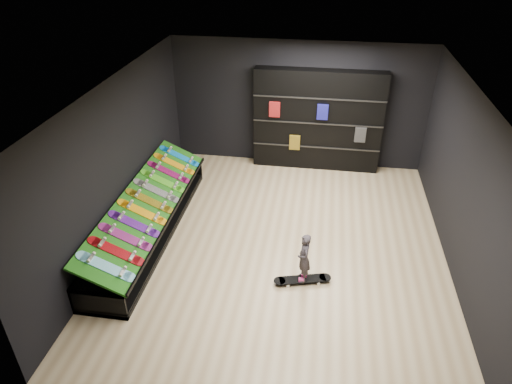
# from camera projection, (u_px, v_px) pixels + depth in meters

# --- Properties ---
(floor) EXTENTS (6.00, 7.00, 0.01)m
(floor) POSITION_uv_depth(u_px,v_px,m) (281.00, 245.00, 8.60)
(floor) COLOR #C7B186
(floor) RESTS_ON ground
(ceiling) EXTENTS (6.00, 7.00, 0.01)m
(ceiling) POSITION_uv_depth(u_px,v_px,m) (286.00, 91.00, 7.06)
(ceiling) COLOR white
(ceiling) RESTS_ON ground
(wall_back) EXTENTS (6.00, 0.02, 3.00)m
(wall_back) POSITION_uv_depth(u_px,v_px,m) (298.00, 105.00, 10.79)
(wall_back) COLOR black
(wall_back) RESTS_ON ground
(wall_front) EXTENTS (6.00, 0.02, 3.00)m
(wall_front) POSITION_uv_depth(u_px,v_px,m) (249.00, 332.00, 4.87)
(wall_front) COLOR black
(wall_front) RESTS_ON ground
(wall_left) EXTENTS (0.02, 7.00, 3.00)m
(wall_left) POSITION_uv_depth(u_px,v_px,m) (118.00, 163.00, 8.22)
(wall_left) COLOR black
(wall_left) RESTS_ON ground
(wall_right) EXTENTS (0.02, 7.00, 3.00)m
(wall_right) POSITION_uv_depth(u_px,v_px,m) (466.00, 189.00, 7.43)
(wall_right) COLOR black
(wall_right) RESTS_ON ground
(display_rack) EXTENTS (0.90, 4.50, 0.50)m
(display_rack) POSITION_uv_depth(u_px,v_px,m) (150.00, 222.00, 8.81)
(display_rack) COLOR black
(display_rack) RESTS_ON ground
(turf_ramp) EXTENTS (0.92, 4.50, 0.46)m
(turf_ramp) POSITION_uv_depth(u_px,v_px,m) (149.00, 202.00, 8.56)
(turf_ramp) COLOR #16570D
(turf_ramp) RESTS_ON display_rack
(back_shelving) EXTENTS (3.00, 0.35, 2.40)m
(back_shelving) POSITION_uv_depth(u_px,v_px,m) (318.00, 121.00, 10.73)
(back_shelving) COLOR black
(back_shelving) RESTS_ON ground
(floor_skateboard) EXTENTS (1.00, 0.47, 0.09)m
(floor_skateboard) POSITION_uv_depth(u_px,v_px,m) (302.00, 280.00, 7.69)
(floor_skateboard) COLOR black
(floor_skateboard) RESTS_ON ground
(child) EXTENTS (0.19, 0.23, 0.53)m
(child) POSITION_uv_depth(u_px,v_px,m) (303.00, 266.00, 7.53)
(child) COLOR black
(child) RESTS_ON floor_skateboard
(display_board_0) EXTENTS (0.93, 0.22, 0.50)m
(display_board_0) POSITION_uv_depth(u_px,v_px,m) (106.00, 267.00, 6.94)
(display_board_0) COLOR #0CB2E5
(display_board_0) RESTS_ON turf_ramp
(display_board_1) EXTENTS (0.93, 0.22, 0.50)m
(display_board_1) POSITION_uv_depth(u_px,v_px,m) (116.00, 251.00, 7.26)
(display_board_1) COLOR red
(display_board_1) RESTS_ON turf_ramp
(display_board_2) EXTENTS (0.93, 0.22, 0.50)m
(display_board_2) POSITION_uv_depth(u_px,v_px,m) (126.00, 237.00, 7.58)
(display_board_2) COLOR #2626BF
(display_board_2) RESTS_ON turf_ramp
(display_board_3) EXTENTS (0.93, 0.22, 0.50)m
(display_board_3) POSITION_uv_depth(u_px,v_px,m) (134.00, 224.00, 7.91)
(display_board_3) COLOR purple
(display_board_3) RESTS_ON turf_ramp
(display_board_4) EXTENTS (0.93, 0.22, 0.50)m
(display_board_4) POSITION_uv_depth(u_px,v_px,m) (142.00, 212.00, 8.23)
(display_board_4) COLOR yellow
(display_board_4) RESTS_ON turf_ramp
(display_board_5) EXTENTS (0.93, 0.22, 0.50)m
(display_board_5) POSITION_uv_depth(u_px,v_px,m) (150.00, 201.00, 8.55)
(display_board_5) COLOR yellow
(display_board_5) RESTS_ON turf_ramp
(display_board_6) EXTENTS (0.93, 0.22, 0.50)m
(display_board_6) POSITION_uv_depth(u_px,v_px,m) (157.00, 191.00, 8.87)
(display_board_6) COLOR black
(display_board_6) RESTS_ON turf_ramp
(display_board_7) EXTENTS (0.93, 0.22, 0.50)m
(display_board_7) POSITION_uv_depth(u_px,v_px,m) (163.00, 181.00, 9.19)
(display_board_7) COLOR green
(display_board_7) RESTS_ON turf_ramp
(display_board_8) EXTENTS (0.93, 0.22, 0.50)m
(display_board_8) POSITION_uv_depth(u_px,v_px,m) (169.00, 172.00, 9.51)
(display_board_8) COLOR #E5198C
(display_board_8) RESTS_ON turf_ramp
(display_board_9) EXTENTS (0.93, 0.22, 0.50)m
(display_board_9) POSITION_uv_depth(u_px,v_px,m) (175.00, 164.00, 9.84)
(display_board_9) COLOR orange
(display_board_9) RESTS_ON turf_ramp
(display_board_10) EXTENTS (0.93, 0.22, 0.50)m
(display_board_10) POSITION_uv_depth(u_px,v_px,m) (180.00, 156.00, 10.16)
(display_board_10) COLOR blue
(display_board_10) RESTS_ON turf_ramp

